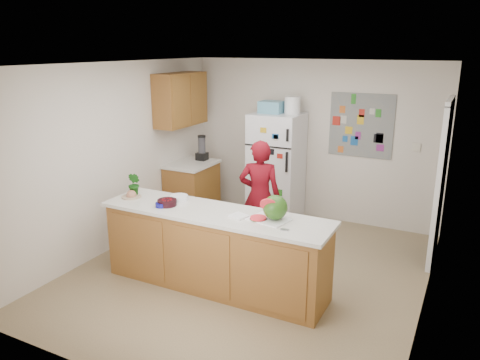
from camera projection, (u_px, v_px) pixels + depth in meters
The scene contains 26 objects.
floor at pixel (250, 272), 5.79m from camera, with size 4.00×4.50×0.02m, color brown.
wall_back at pixel (312, 141), 7.38m from camera, with size 4.00×0.02×2.50m, color beige.
wall_left at pixel (117, 157), 6.32m from camera, with size 0.02×4.50×2.50m, color beige.
wall_right at pixel (435, 199), 4.57m from camera, with size 0.02×4.50×2.50m, color beige.
ceiling at pixel (251, 63), 5.09m from camera, with size 4.00×4.50×0.02m, color white.
doorway at pixel (442, 184), 5.88m from camera, with size 0.03×0.85×2.04m, color black.
peninsula_base at pixel (215, 251), 5.33m from camera, with size 2.60×0.62×0.88m, color brown.
peninsula_top at pixel (214, 213), 5.20m from camera, with size 2.68×0.70×0.04m, color silver.
side_counter_base at pixel (192, 191), 7.56m from camera, with size 0.60×0.80×0.86m, color brown.
side_counter_top at pixel (191, 164), 7.44m from camera, with size 0.64×0.84×0.04m, color silver.
upper_cabinets at pixel (181, 99), 7.17m from camera, with size 0.35×1.00×0.80m, color brown.
refrigerator at pixel (276, 167), 7.36m from camera, with size 0.75×0.70×1.70m, color silver.
fridge_top_bin at pixel (272, 107), 7.14m from camera, with size 0.35×0.28×0.18m, color #5999B2.
photo_collage at pixel (361, 126), 6.95m from camera, with size 0.95×0.01×0.95m, color slate.
person at pixel (260, 196), 6.22m from camera, with size 0.56×0.37×1.53m, color #620812.
blender_appliance at pixel (202, 149), 7.57m from camera, with size 0.12×0.12×0.38m, color black.
cutting_board at pixel (269, 219), 4.94m from camera, with size 0.40×0.30×0.01m, color white.
watermelon at pixel (275, 207), 4.90m from camera, with size 0.26×0.26×0.26m, color #2D6118.
watermelon_slice at pixel (258, 218), 4.94m from camera, with size 0.17×0.17×0.02m, color red.
cherry_bowl at pixel (167, 203), 5.38m from camera, with size 0.22×0.22×0.07m, color black.
white_bowl at pixel (179, 198), 5.56m from camera, with size 0.21×0.21×0.06m, color white.
cobalt_bowl at pixel (161, 205), 5.34m from camera, with size 0.13×0.13×0.05m, color navy.
plate at pixel (132, 197), 5.68m from camera, with size 0.24×0.24×0.02m, color beige.
paper_towel at pixel (239, 216), 5.03m from camera, with size 0.18×0.16×0.02m, color silver.
keys at pixel (285, 230), 4.67m from camera, with size 0.08×0.04×0.01m, color gray.
potted_plant at pixel (134, 184), 5.70m from camera, with size 0.16×0.13×0.30m, color #0F400E.
Camera 1 is at (2.28, -4.73, 2.70)m, focal length 35.00 mm.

